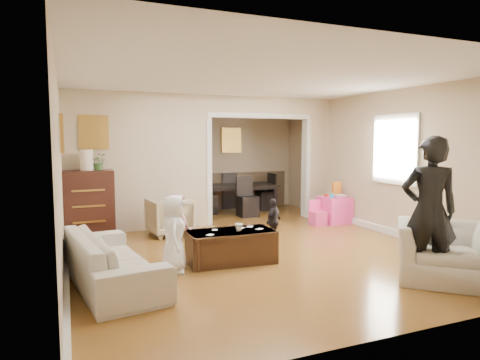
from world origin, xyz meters
name	(u,v)px	position (x,y,z in m)	size (l,w,h in m)	color
floor	(245,244)	(0.00, 0.00, 0.00)	(7.00, 7.00, 0.00)	#9F6929
partition_left	(141,162)	(-1.38, 1.80, 1.30)	(2.75, 0.18, 2.60)	#BDB08B
partition_right	(315,158)	(2.48, 1.80, 1.30)	(0.55, 0.18, 2.60)	#BDB08B
partition_header	(260,106)	(1.10, 1.80, 2.42)	(2.22, 0.18, 0.35)	#BDB08B
window_pane	(395,149)	(2.73, -0.40, 1.55)	(0.03, 0.95, 1.10)	white
framed_art_partition	(94,132)	(-2.20, 1.70, 1.85)	(0.45, 0.03, 0.55)	brown
framed_art_sofa_wall	(62,134)	(-2.71, -0.60, 1.80)	(0.03, 0.55, 0.40)	brown
framed_art_alcove	(231,140)	(1.10, 3.44, 1.70)	(0.45, 0.03, 0.55)	brown
sofa	(111,259)	(-2.21, -1.14, 0.31)	(2.10, 0.82, 0.61)	beige
armchair_back	(170,216)	(-0.98, 1.17, 0.34)	(0.72, 0.74, 0.67)	tan
armchair_front	(444,252)	(1.57, -2.56, 0.35)	(1.08, 0.95, 0.70)	beige
dresser	(88,204)	(-2.34, 1.50, 0.59)	(0.86, 0.49, 1.19)	#371810
table_lamp	(87,160)	(-2.34, 1.50, 1.37)	(0.22, 0.22, 0.36)	beige
potted_plant	(99,162)	(-2.14, 1.50, 1.33)	(0.26, 0.23, 0.29)	#406C30
coffee_table	(231,246)	(-0.57, -0.85, 0.23)	(1.20, 0.60, 0.45)	#382011
coffee_cup	(239,227)	(-0.47, -0.90, 0.50)	(0.11, 0.11, 0.10)	silver
play_table	(334,210)	(2.43, 0.97, 0.27)	(0.56, 0.56, 0.54)	#F9419E
cereal_box	(337,189)	(2.55, 1.07, 0.69)	(0.20, 0.07, 0.30)	yellow
cyan_cup	(332,196)	(2.33, 0.92, 0.58)	(0.08, 0.08, 0.08)	#26B1BE
toy_block	(326,195)	(2.31, 1.09, 0.56)	(0.08, 0.06, 0.05)	red
play_bowl	(340,196)	(2.48, 0.85, 0.57)	(0.23, 0.23, 0.06)	white
dining_table	(237,198)	(1.04, 2.94, 0.32)	(1.84, 1.02, 0.65)	black
adult_person	(429,212)	(1.24, -2.61, 0.89)	(0.65, 0.42, 1.77)	black
child_kneel_a	(174,234)	(-1.42, -1.00, 0.51)	(0.50, 0.32, 1.02)	white
child_kneel_b	(177,228)	(-1.27, -0.55, 0.49)	(0.48, 0.37, 0.98)	pink
child_toddler	(273,221)	(0.48, -0.10, 0.38)	(0.44, 0.18, 0.75)	black
craft_papers	(236,230)	(-0.49, -0.82, 0.45)	(0.89, 0.41, 0.00)	white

